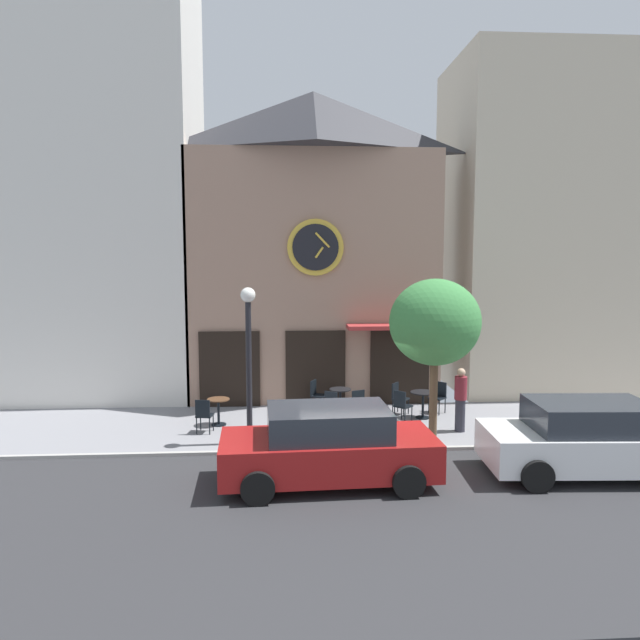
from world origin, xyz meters
TOP-DOWN VIEW (x-y plane):
  - ground_plane at (0.00, -1.20)m, footprint 24.20×11.30m
  - clock_building at (-0.67, 5.47)m, footprint 7.79×3.34m
  - neighbor_building_left at (-7.63, 6.78)m, footprint 6.30×4.71m
  - neighbor_building_right at (7.64, 6.76)m, footprint 7.00×4.67m
  - street_lamp at (-2.48, 0.80)m, footprint 0.36×0.36m
  - street_tree at (2.04, 0.75)m, footprint 2.23×2.01m
  - cafe_table_rightmost at (-3.40, 2.42)m, footprint 0.60×0.60m
  - cafe_table_center_right at (-0.02, 3.22)m, footprint 0.62×0.62m
  - cafe_table_near_curb at (2.27, 2.76)m, footprint 0.71×0.71m
  - cafe_chair_facing_wall at (1.66, 3.25)m, footprint 0.56×0.56m
  - cafe_chair_near_tree at (0.36, 2.52)m, footprint 0.52×0.52m
  - cafe_chair_mid_row at (-0.68, 3.77)m, footprint 0.53×0.53m
  - cafe_chair_by_entrance at (-3.70, 1.70)m, footprint 0.46×0.46m
  - cafe_chair_right_end at (2.87, 3.30)m, footprint 0.57×0.57m
  - cafe_chair_facing_street at (-0.31, 2.40)m, footprint 0.55×0.55m
  - cafe_chair_corner at (1.58, 2.34)m, footprint 0.57×0.57m
  - pedestrian_maroon at (2.94, 1.46)m, footprint 0.34×0.34m
  - parked_car_red at (-0.76, -1.81)m, footprint 4.38×2.18m
  - parked_car_white at (4.71, -1.70)m, footprint 4.39×2.20m

SIDE VIEW (x-z plane):
  - ground_plane at x=0.00m, z-range -0.09..0.04m
  - cafe_table_rightmost at x=-3.40m, z-range 0.11..0.83m
  - cafe_table_center_right at x=-0.02m, z-range 0.12..0.89m
  - cafe_chair_facing_wall at x=1.66m, z-range 0.08..0.98m
  - cafe_chair_near_tree at x=0.36m, z-range 0.08..0.98m
  - cafe_chair_mid_row at x=-0.68m, z-range 0.08..0.98m
  - cafe_chair_by_entrance at x=-3.70m, z-range 0.08..0.98m
  - cafe_chair_right_end at x=2.87m, z-range 0.08..0.98m
  - cafe_chair_facing_street at x=-0.31m, z-range 0.08..0.98m
  - cafe_chair_corner at x=1.58m, z-range 0.08..0.98m
  - cafe_table_near_curb at x=2.27m, z-range 0.16..0.91m
  - parked_car_red at x=-0.76m, z-range -0.01..1.54m
  - parked_car_white at x=4.71m, z-range -0.01..1.54m
  - pedestrian_maroon at x=2.94m, z-range 0.03..1.70m
  - street_lamp at x=-2.48m, z-range 0.03..3.85m
  - street_tree at x=2.04m, z-range 0.93..4.95m
  - clock_building at x=-0.67m, z-range 0.15..9.75m
  - neighbor_building_right at x=7.64m, z-range 0.00..11.09m
  - neighbor_building_left at x=-7.63m, z-range 0.00..14.12m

